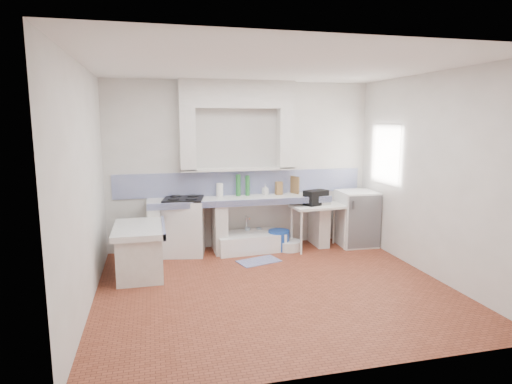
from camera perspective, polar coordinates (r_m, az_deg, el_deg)
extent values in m
plane|color=brown|center=(5.76, 2.40, -12.48)|extent=(4.50, 4.50, 0.00)
plane|color=white|center=(5.38, 2.61, 16.38)|extent=(4.50, 4.50, 0.00)
plane|color=white|center=(7.32, -1.85, 3.56)|extent=(4.50, 0.00, 4.50)
plane|color=white|center=(3.54, 11.51, -2.94)|extent=(4.50, 0.00, 4.50)
plane|color=white|center=(5.24, -21.86, 0.55)|extent=(0.00, 4.50, 4.50)
plane|color=white|center=(6.39, 22.29, 2.00)|extent=(0.00, 4.50, 4.50)
cube|color=white|center=(7.15, -2.49, 12.85)|extent=(1.90, 0.25, 0.45)
cube|color=#3D2513|center=(7.46, 18.10, 4.76)|extent=(0.35, 0.86, 1.06)
cube|color=white|center=(7.37, 17.28, 7.71)|extent=(0.01, 0.84, 0.24)
cube|color=white|center=(7.09, -2.12, -1.04)|extent=(3.00, 0.60, 0.08)
cube|color=navy|center=(6.82, -1.65, -1.46)|extent=(3.00, 0.04, 0.10)
cube|color=white|center=(7.05, -13.36, -5.10)|extent=(0.20, 0.55, 0.82)
cube|color=white|center=(7.12, -4.87, -4.72)|extent=(0.20, 0.55, 0.82)
cube|color=white|center=(7.58, 8.36, -3.93)|extent=(0.20, 0.55, 0.82)
cube|color=white|center=(6.21, -15.25, -4.76)|extent=(0.70, 1.10, 0.08)
cube|color=white|center=(6.31, -15.11, -7.84)|extent=(0.60, 1.00, 0.62)
cube|color=navy|center=(6.21, -12.19, -4.64)|extent=(0.04, 1.10, 0.10)
cube|color=navy|center=(7.34, -1.81, 1.22)|extent=(4.27, 0.03, 0.40)
cube|color=white|center=(7.08, -9.51, -4.59)|extent=(0.74, 0.72, 0.90)
cube|color=white|center=(7.24, -0.91, -6.71)|extent=(1.16, 0.69, 0.27)
cube|color=white|center=(7.34, 8.27, -4.63)|extent=(0.94, 0.57, 0.04)
cube|color=white|center=(7.68, 13.19, -3.40)|extent=(0.64, 0.64, 0.95)
cylinder|color=#B82C3A|center=(7.14, -2.04, -6.92)|extent=(0.37, 0.37, 0.28)
cylinder|color=#C01D01|center=(7.18, 0.24, -6.75)|extent=(0.32, 0.32, 0.29)
cylinder|color=#1944A8|center=(7.27, 3.04, -6.39)|extent=(0.45, 0.45, 0.33)
cylinder|color=white|center=(7.30, 4.42, -7.07)|extent=(0.43, 0.43, 0.16)
cylinder|color=silver|center=(7.41, -1.12, -6.04)|extent=(0.11, 0.11, 0.34)
cylinder|color=silver|center=(7.46, 0.40, -5.98)|extent=(0.10, 0.10, 0.33)
cube|color=black|center=(7.27, 7.96, -0.74)|extent=(0.45, 0.35, 0.25)
cylinder|color=#24692D|center=(7.20, -2.38, 0.91)|extent=(0.10, 0.10, 0.37)
cylinder|color=#24692D|center=(7.23, -1.13, 0.87)|extent=(0.09, 0.09, 0.34)
cube|color=brown|center=(7.34, 3.05, 0.51)|extent=(0.12, 0.10, 0.22)
cube|color=brown|center=(7.46, 5.18, 0.93)|extent=(0.10, 0.21, 0.30)
cylinder|color=white|center=(7.15, -4.84, 0.27)|extent=(0.13, 0.13, 0.23)
imported|color=white|center=(7.31, 1.23, 0.34)|extent=(0.11, 0.11, 0.19)
cube|color=navy|center=(6.72, 0.38, -9.17)|extent=(0.71, 0.53, 0.01)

